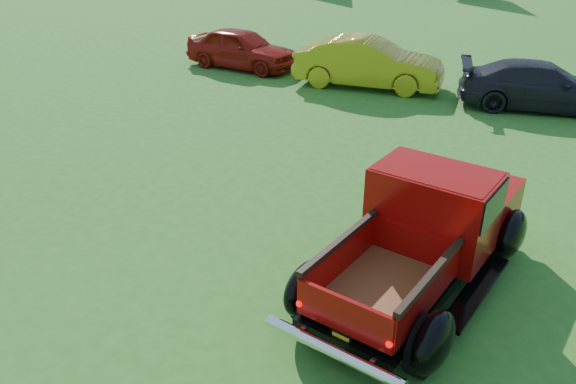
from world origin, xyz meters
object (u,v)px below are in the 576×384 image
object	(u,v)px
pickup_truck	(430,227)
show_car_red	(242,48)
show_car_grey	(541,86)
show_car_yellow	(369,63)

from	to	relation	value
pickup_truck	show_car_red	distance (m)	12.77
show_car_red	show_car_grey	bearing A→B (deg)	-86.50
pickup_truck	show_car_red	size ratio (longest dim) A/B	1.25
show_car_red	show_car_grey	size ratio (longest dim) A/B	0.91
show_car_red	show_car_yellow	distance (m)	4.63
pickup_truck	show_car_grey	xyz separation A→B (m)	(0.93, 9.17, -0.19)
show_car_yellow	show_car_grey	world-z (taller)	show_car_yellow
show_car_yellow	show_car_grey	xyz separation A→B (m)	(4.89, 0.04, -0.11)
show_car_grey	pickup_truck	bearing A→B (deg)	162.52
show_car_yellow	show_car_grey	bearing A→B (deg)	-95.73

